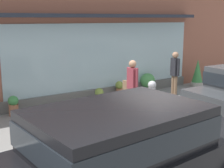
% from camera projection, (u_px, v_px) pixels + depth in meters
% --- Properties ---
extents(ground_plane, '(60.00, 60.00, 0.00)m').
position_uv_depth(ground_plane, '(160.00, 118.00, 8.97)').
color(ground_plane, gray).
extents(curb_strip, '(14.00, 0.24, 0.12)m').
position_uv_depth(curb_strip, '(164.00, 118.00, 8.80)').
color(curb_strip, '#B2B2AD').
rests_on(curb_strip, ground_plane).
extents(storefront, '(14.00, 0.81, 4.73)m').
position_uv_depth(storefront, '(101.00, 33.00, 11.09)').
color(storefront, '#935642').
rests_on(storefront, ground_plane).
extents(fire_hydrant, '(0.40, 0.37, 0.92)m').
position_uv_depth(fire_hydrant, '(152.00, 95.00, 9.76)').
color(fire_hydrant, '#B2B2B7').
rests_on(fire_hydrant, ground_plane).
extents(pedestrian_with_handbag, '(0.23, 0.62, 1.65)m').
position_uv_depth(pedestrian_with_handbag, '(132.00, 84.00, 9.09)').
color(pedestrian_with_handbag, '#9E9384').
rests_on(pedestrian_with_handbag, ground_plane).
extents(pedestrian_passerby, '(0.24, 0.46, 1.68)m').
position_uv_depth(pedestrian_passerby, '(175.00, 71.00, 11.02)').
color(pedestrian_passerby, brown).
rests_on(pedestrian_passerby, ground_plane).
extents(parked_car_black, '(4.66, 2.28, 1.59)m').
position_uv_depth(parked_car_black, '(125.00, 151.00, 4.61)').
color(parked_car_black, black).
rests_on(parked_car_black, ground_plane).
extents(potted_plant_window_right, '(0.30, 0.30, 0.60)m').
position_uv_depth(potted_plant_window_right, '(13.00, 105.00, 9.17)').
color(potted_plant_window_right, '#9E6042').
rests_on(potted_plant_window_right, ground_plane).
extents(potted_plant_near_hydrant, '(0.49, 0.49, 1.15)m').
position_uv_depth(potted_plant_near_hydrant, '(197.00, 73.00, 13.08)').
color(potted_plant_near_hydrant, '#B7B2A3').
rests_on(potted_plant_near_hydrant, ground_plane).
extents(potted_plant_corner_tall, '(0.58, 0.58, 0.73)m').
position_uv_depth(potted_plant_corner_tall, '(148.00, 82.00, 12.15)').
color(potted_plant_corner_tall, '#33473D').
rests_on(potted_plant_corner_tall, ground_plane).
extents(potted_plant_window_center, '(0.30, 0.30, 0.52)m').
position_uv_depth(potted_plant_window_center, '(99.00, 95.00, 10.54)').
color(potted_plant_window_center, '#B7B2A3').
rests_on(potted_plant_window_center, ground_plane).
extents(potted_plant_low_front, '(0.29, 0.29, 0.60)m').
position_uv_depth(potted_plant_low_front, '(119.00, 89.00, 11.29)').
color(potted_plant_low_front, '#9E6042').
rests_on(potted_plant_low_front, ground_plane).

